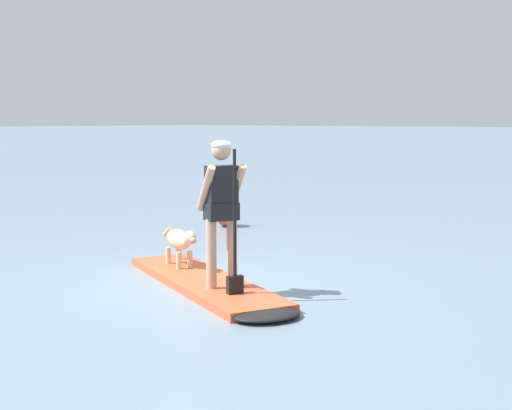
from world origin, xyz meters
TOP-DOWN VIEW (x-y plane):
  - ground_plane at (0.00, 0.00)m, footprint 400.00×400.00m
  - paddleboard at (0.21, -0.09)m, footprint 3.56×2.12m
  - person_paddler at (0.51, -0.22)m, footprint 0.68×0.60m
  - dog at (-0.72, 0.31)m, footprint 1.06×0.52m
  - marker_buoy at (-3.07, 3.85)m, footprint 0.46×0.46m

SIDE VIEW (x-z plane):
  - ground_plane at x=0.00m, z-range 0.00..0.00m
  - paddleboard at x=0.21m, z-range 0.00..0.10m
  - marker_buoy at x=-3.07m, z-range -0.25..0.71m
  - dog at x=-0.72m, z-range 0.18..0.70m
  - person_paddler at x=0.51m, z-range 0.23..1.91m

